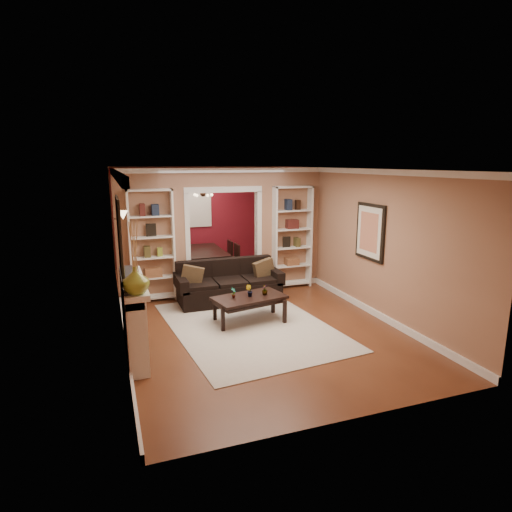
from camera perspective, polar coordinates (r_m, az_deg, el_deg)
name	(u,v)px	position (r m, az deg, el deg)	size (l,w,h in m)	color
floor	(241,308)	(8.52, -2.07, -6.89)	(8.00, 8.00, 0.00)	brown
ceiling	(239,169)	(8.05, -2.22, 11.57)	(8.00, 8.00, 0.00)	white
wall_back	(197,216)	(12.01, -7.88, 5.29)	(8.00, 8.00, 0.00)	#A17155
wall_front	(354,305)	(4.63, 12.93, -6.39)	(8.00, 8.00, 0.00)	#A17155
wall_left	(117,248)	(7.82, -18.08, 0.98)	(8.00, 8.00, 0.00)	#A17155
wall_right	(343,234)	(9.10, 11.53, 2.88)	(8.00, 8.00, 0.00)	#A17155
partition_wall	(224,231)	(9.31, -4.35, 3.32)	(4.50, 0.15, 2.70)	#A17155
red_back_panel	(197,217)	(11.99, -7.85, 5.13)	(4.44, 0.04, 2.64)	maroon
dining_window	(197,209)	(11.92, -7.84, 6.20)	(0.78, 0.03, 0.98)	#8CA5CC
area_rug	(249,326)	(7.61, -0.94, -9.27)	(2.55, 3.57, 0.01)	beige
sofa	(229,282)	(8.78, -3.62, -3.46)	(2.14, 0.92, 0.84)	black
pillow_left	(192,276)	(8.54, -8.50, -2.65)	(0.42, 0.12, 0.42)	brown
pillow_right	(264,269)	(8.94, 1.08, -1.78)	(0.43, 0.12, 0.43)	brown
coffee_table	(249,309)	(7.72, -0.89, -7.10)	(1.26, 0.68, 0.48)	black
plant_left	(233,293)	(7.53, -3.02, -4.94)	(0.10, 0.07, 0.19)	#336626
plant_center	(249,291)	(7.61, -0.90, -4.67)	(0.11, 0.09, 0.21)	#336626
plant_right	(265,290)	(7.71, 1.17, -4.53)	(0.10, 0.10, 0.19)	#336626
bookshelf_left	(152,246)	(8.91, -13.70, 1.27)	(0.90, 0.30, 2.30)	white
bookshelf_right	(292,237)	(9.71, 4.80, 2.48)	(0.90, 0.30, 2.30)	white
fireplace	(135,318)	(6.58, -15.80, -7.95)	(0.32, 1.70, 1.16)	white
vase	(136,280)	(5.68, -15.75, -3.13)	(0.34, 0.34, 0.36)	olive
mirror	(120,237)	(6.27, -17.73, 2.48)	(0.03, 0.95, 1.10)	silver
wall_sconce	(120,217)	(8.29, -17.73, 4.99)	(0.18, 0.18, 0.22)	#FFE0A5
framed_art	(370,232)	(8.21, 14.92, 3.12)	(0.04, 0.85, 1.05)	black
dining_table	(205,262)	(11.01, -6.85, -0.81)	(1.00, 1.80, 0.63)	black
dining_chair_nw	(185,261)	(10.59, -9.41, -0.70)	(0.44, 0.44, 0.89)	black
dining_chair_ne	(229,259)	(10.83, -3.67, -0.45)	(0.40, 0.40, 0.82)	black
dining_chair_sw	(181,258)	(11.17, -9.95, -0.22)	(0.40, 0.40, 0.82)	black
dining_chair_se	(222,255)	(11.40, -4.50, 0.13)	(0.39, 0.39, 0.80)	black
chandelier	(207,195)	(10.68, -6.55, 8.06)	(0.50, 0.50, 0.30)	#382519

